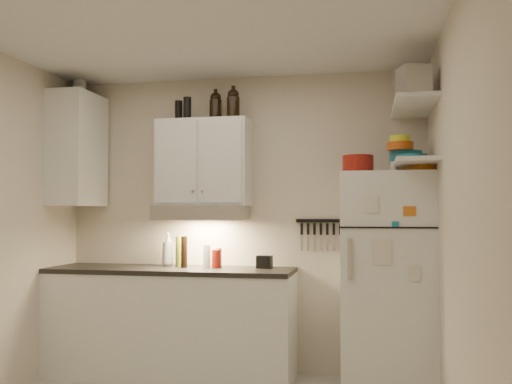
# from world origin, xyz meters

# --- Properties ---
(ceiling) EXTENTS (3.20, 3.00, 0.02)m
(ceiling) POSITION_xyz_m (0.00, 0.00, 2.61)
(ceiling) COLOR silver
(ceiling) RESTS_ON ground
(back_wall) EXTENTS (3.20, 0.02, 2.60)m
(back_wall) POSITION_xyz_m (0.00, 1.51, 1.30)
(back_wall) COLOR beige
(back_wall) RESTS_ON ground
(right_wall) EXTENTS (0.02, 3.00, 2.60)m
(right_wall) POSITION_xyz_m (1.61, 0.00, 1.30)
(right_wall) COLOR beige
(right_wall) RESTS_ON ground
(base_cabinet) EXTENTS (2.10, 0.60, 0.88)m
(base_cabinet) POSITION_xyz_m (-0.55, 1.20, 0.44)
(base_cabinet) COLOR white
(base_cabinet) RESTS_ON floor
(countertop) EXTENTS (2.10, 0.62, 0.04)m
(countertop) POSITION_xyz_m (-0.55, 1.20, 0.90)
(countertop) COLOR black
(countertop) RESTS_ON base_cabinet
(upper_cabinet) EXTENTS (0.80, 0.33, 0.75)m
(upper_cabinet) POSITION_xyz_m (-0.30, 1.33, 1.83)
(upper_cabinet) COLOR white
(upper_cabinet) RESTS_ON back_wall
(side_cabinet) EXTENTS (0.33, 0.55, 1.00)m
(side_cabinet) POSITION_xyz_m (-1.44, 1.20, 1.95)
(side_cabinet) COLOR white
(side_cabinet) RESTS_ON left_wall
(range_hood) EXTENTS (0.76, 0.46, 0.12)m
(range_hood) POSITION_xyz_m (-0.30, 1.27, 1.39)
(range_hood) COLOR silver
(range_hood) RESTS_ON back_wall
(fridge) EXTENTS (0.70, 0.68, 1.70)m
(fridge) POSITION_xyz_m (1.25, 1.16, 0.85)
(fridge) COLOR white
(fridge) RESTS_ON floor
(shelf_hi) EXTENTS (0.30, 0.95, 0.03)m
(shelf_hi) POSITION_xyz_m (1.45, 1.02, 2.20)
(shelf_hi) COLOR white
(shelf_hi) RESTS_ON right_wall
(shelf_lo) EXTENTS (0.30, 0.95, 0.03)m
(shelf_lo) POSITION_xyz_m (1.45, 1.02, 1.76)
(shelf_lo) COLOR white
(shelf_lo) RESTS_ON right_wall
(knife_strip) EXTENTS (0.42, 0.02, 0.03)m
(knife_strip) POSITION_xyz_m (0.70, 1.49, 1.32)
(knife_strip) COLOR black
(knife_strip) RESTS_ON back_wall
(dutch_oven) EXTENTS (0.25, 0.25, 0.14)m
(dutch_oven) POSITION_xyz_m (1.03, 1.13, 1.77)
(dutch_oven) COLOR maroon
(dutch_oven) RESTS_ON fridge
(book_stack) EXTENTS (0.31, 0.34, 0.09)m
(book_stack) POSITION_xyz_m (1.53, 1.03, 1.75)
(book_stack) COLOR orange
(book_stack) RESTS_ON fridge
(spice_jar) EXTENTS (0.06, 0.06, 0.09)m
(spice_jar) POSITION_xyz_m (1.30, 1.12, 1.74)
(spice_jar) COLOR silver
(spice_jar) RESTS_ON fridge
(stock_pot) EXTENTS (0.35, 0.35, 0.22)m
(stock_pot) POSITION_xyz_m (1.47, 1.40, 2.33)
(stock_pot) COLOR silver
(stock_pot) RESTS_ON shelf_hi
(tin_a) EXTENTS (0.20, 0.18, 0.20)m
(tin_a) POSITION_xyz_m (1.40, 0.90, 2.31)
(tin_a) COLOR #AAAAAD
(tin_a) RESTS_ON shelf_hi
(tin_b) EXTENTS (0.24, 0.24, 0.19)m
(tin_b) POSITION_xyz_m (1.43, 0.63, 2.31)
(tin_b) COLOR #AAAAAD
(tin_b) RESTS_ON shelf_hi
(bowl_teal) EXTENTS (0.26, 0.26, 0.10)m
(bowl_teal) POSITION_xyz_m (1.40, 1.21, 1.83)
(bowl_teal) COLOR teal
(bowl_teal) RESTS_ON shelf_lo
(bowl_orange) EXTENTS (0.21, 0.21, 0.06)m
(bowl_orange) POSITION_xyz_m (1.35, 1.13, 1.91)
(bowl_orange) COLOR #D25213
(bowl_orange) RESTS_ON bowl_teal
(bowl_yellow) EXTENTS (0.16, 0.16, 0.05)m
(bowl_yellow) POSITION_xyz_m (1.35, 1.13, 1.96)
(bowl_yellow) COLOR yellow
(bowl_yellow) RESTS_ON bowl_orange
(plates) EXTENTS (0.26, 0.26, 0.06)m
(plates) POSITION_xyz_m (1.44, 1.02, 1.80)
(plates) COLOR teal
(plates) RESTS_ON shelf_lo
(growler_a) EXTENTS (0.12, 0.12, 0.25)m
(growler_a) POSITION_xyz_m (-0.20, 1.35, 2.33)
(growler_a) COLOR black
(growler_a) RESTS_ON upper_cabinet
(growler_b) EXTENTS (0.13, 0.13, 0.26)m
(growler_b) POSITION_xyz_m (-0.03, 1.28, 2.33)
(growler_b) COLOR black
(growler_b) RESTS_ON upper_cabinet
(thermos_a) EXTENTS (0.07, 0.07, 0.20)m
(thermos_a) POSITION_xyz_m (-0.44, 1.28, 2.30)
(thermos_a) COLOR black
(thermos_a) RESTS_ON upper_cabinet
(thermos_b) EXTENTS (0.07, 0.07, 0.19)m
(thermos_b) POSITION_xyz_m (-0.56, 1.39, 2.30)
(thermos_b) COLOR black
(thermos_b) RESTS_ON upper_cabinet
(side_jar) EXTENTS (0.14, 0.14, 0.16)m
(side_jar) POSITION_xyz_m (-1.48, 1.32, 2.53)
(side_jar) COLOR silver
(side_jar) RESTS_ON side_cabinet
(soap_bottle) EXTENTS (0.14, 0.14, 0.33)m
(soap_bottle) POSITION_xyz_m (-0.63, 1.35, 1.08)
(soap_bottle) COLOR white
(soap_bottle) RESTS_ON countertop
(pepper_mill) EXTENTS (0.06, 0.06, 0.17)m
(pepper_mill) POSITION_xyz_m (-0.16, 1.31, 1.00)
(pepper_mill) COLOR brown
(pepper_mill) RESTS_ON countertop
(oil_bottle) EXTENTS (0.07, 0.07, 0.26)m
(oil_bottle) POSITION_xyz_m (-0.53, 1.32, 1.05)
(oil_bottle) COLOR olive
(oil_bottle) RESTS_ON countertop
(vinegar_bottle) EXTENTS (0.07, 0.07, 0.27)m
(vinegar_bottle) POSITION_xyz_m (-0.44, 1.23, 1.05)
(vinegar_bottle) COLOR black
(vinegar_bottle) RESTS_ON countertop
(clear_bottle) EXTENTS (0.08, 0.08, 0.19)m
(clear_bottle) POSITION_xyz_m (-0.25, 1.25, 1.02)
(clear_bottle) COLOR silver
(clear_bottle) RESTS_ON countertop
(red_jar) EXTENTS (0.10, 0.10, 0.16)m
(red_jar) POSITION_xyz_m (-0.16, 1.25, 1.00)
(red_jar) COLOR maroon
(red_jar) RESTS_ON countertop
(caddy) EXTENTS (0.13, 0.10, 0.11)m
(caddy) POSITION_xyz_m (0.24, 1.30, 0.97)
(caddy) COLOR black
(caddy) RESTS_ON countertop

